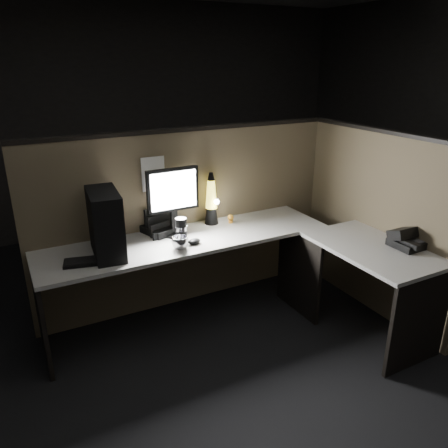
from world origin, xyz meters
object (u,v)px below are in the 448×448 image
monitor (173,195)px  desk_phone (408,239)px  pc_tower (106,224)px  lava_lamp (211,203)px  keyboard (96,261)px

monitor → desk_phone: size_ratio=2.01×
pc_tower → lava_lamp: 0.95m
desk_phone → monitor: bearing=145.1°
monitor → keyboard: (-0.67, -0.22, -0.31)m
pc_tower → monitor: 0.58m
pc_tower → desk_phone: pc_tower is taller
pc_tower → lava_lamp: size_ratio=1.05×
monitor → keyboard: size_ratio=1.28×
keyboard → lava_lamp: (1.04, 0.31, 0.17)m
monitor → desk_phone: bearing=-36.6°
pc_tower → keyboard: bearing=-133.8°
keyboard → desk_phone: size_ratio=1.57×
monitor → keyboard: bearing=-163.1°
monitor → lava_lamp: monitor is taller
pc_tower → desk_phone: size_ratio=1.74×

